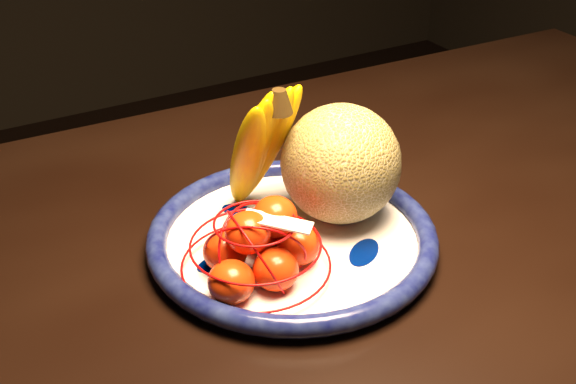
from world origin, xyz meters
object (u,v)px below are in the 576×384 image
dining_table (351,315)px  cantaloupe (341,164)px  fruit_bowl (292,238)px  banana_bunch (257,144)px  mandarin_bag (259,248)px

dining_table → cantaloupe: size_ratio=11.54×
fruit_bowl → banana_bunch: (-0.01, 0.07, 0.09)m
banana_bunch → fruit_bowl: bearing=-108.4°
dining_table → mandarin_bag: mandarin_bag is taller
dining_table → banana_bunch: 0.23m
banana_bunch → mandarin_bag: (-0.06, -0.11, -0.06)m
mandarin_bag → banana_bunch: bearing=63.0°
dining_table → fruit_bowl: bearing=136.4°
dining_table → fruit_bowl: (-0.05, 0.05, 0.10)m
fruit_bowl → banana_bunch: banana_bunch is taller
fruit_bowl → mandarin_bag: (-0.06, -0.04, 0.03)m
fruit_bowl → mandarin_bag: mandarin_bag is taller
cantaloupe → dining_table: bearing=-108.0°
cantaloupe → mandarin_bag: cantaloupe is taller
banana_bunch → mandarin_bag: bearing=-140.0°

